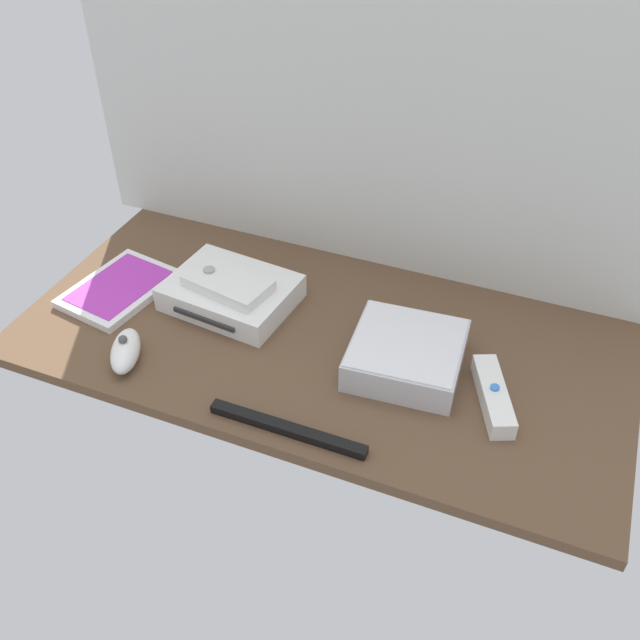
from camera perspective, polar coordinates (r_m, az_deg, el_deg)
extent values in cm
cube|color=brown|center=(118.57, 0.00, -1.86)|extent=(100.00, 48.00, 2.00)
cube|color=silver|center=(120.76, 4.63, 17.39)|extent=(110.00, 1.20, 64.00)
cube|color=white|center=(124.85, -7.09, 2.18)|extent=(22.49, 18.02, 4.40)
cube|color=#2D2D2D|center=(119.80, -9.25, 0.05)|extent=(12.00, 1.79, 0.80)
cube|color=silver|center=(112.08, 6.90, -2.78)|extent=(18.27, 18.27, 5.00)
cube|color=silver|center=(110.31, 7.00, -1.77)|extent=(17.54, 17.54, 0.30)
cube|color=white|center=(132.17, -15.70, 2.41)|extent=(16.53, 20.97, 1.40)
cube|color=#B233B2|center=(131.72, -15.76, 2.68)|extent=(13.68, 17.94, 0.16)
cube|color=white|center=(109.41, 13.63, -5.88)|extent=(9.24, 15.00, 3.00)
cylinder|color=#387FDB|center=(108.23, 13.77, -5.25)|extent=(1.40, 1.40, 0.40)
ellipsoid|color=white|center=(116.78, -15.24, -2.40)|extent=(8.14, 10.92, 4.00)
sphere|color=#4C4C4C|center=(115.24, -15.45, -1.51)|extent=(1.40, 1.40, 1.40)
cube|color=white|center=(121.74, -7.34, 2.93)|extent=(15.65, 10.57, 2.00)
cylinder|color=#99999E|center=(123.24, -8.83, 3.97)|extent=(2.34, 2.34, 0.40)
cube|color=black|center=(103.13, -2.62, -8.66)|extent=(24.01, 1.91, 1.40)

